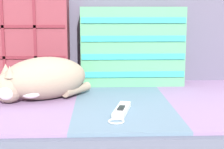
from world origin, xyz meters
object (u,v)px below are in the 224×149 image
object	(u,v)px
throw_pillow_quilted	(23,41)
sleeping_cat	(40,80)
throw_pillow_striped	(132,46)
game_remote_near	(121,111)

from	to	relation	value
throw_pillow_quilted	sleeping_cat	size ratio (longest dim) A/B	1.10
throw_pillow_striped	game_remote_near	bearing A→B (deg)	-99.58
throw_pillow_quilted	throw_pillow_striped	xyz separation A→B (m)	(0.48, -0.00, -0.03)
sleeping_cat	game_remote_near	distance (m)	0.35
throw_pillow_quilted	sleeping_cat	world-z (taller)	throw_pillow_quilted
throw_pillow_quilted	sleeping_cat	xyz separation A→B (m)	(0.12, -0.27, -0.12)
throw_pillow_striped	sleeping_cat	world-z (taller)	throw_pillow_striped
throw_pillow_striped	throw_pillow_quilted	bearing A→B (deg)	179.94
throw_pillow_striped	sleeping_cat	distance (m)	0.47
throw_pillow_quilted	throw_pillow_striped	bearing A→B (deg)	-0.06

